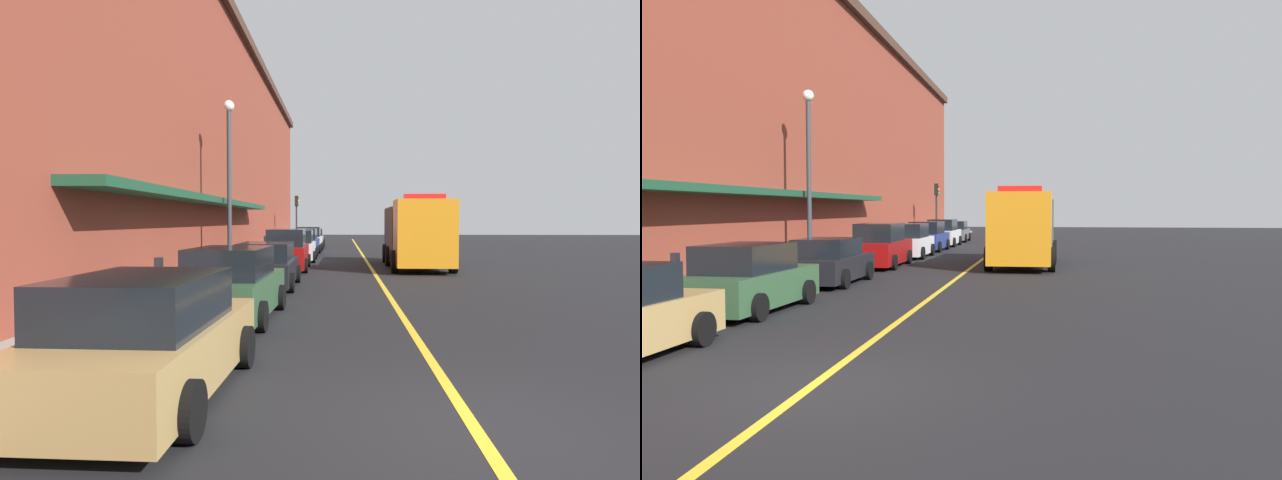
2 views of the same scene
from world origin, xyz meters
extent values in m
plane|color=black|center=(0.00, 25.00, 0.00)|extent=(112.00, 112.00, 0.00)
cube|color=gray|center=(-6.20, 25.00, 0.07)|extent=(2.40, 70.00, 0.15)
cube|color=gold|center=(0.00, 25.00, 0.00)|extent=(0.16, 70.00, 0.01)
cube|color=brown|center=(-11.94, 24.00, 6.90)|extent=(9.08, 64.00, 13.81)
cube|color=#472D23|center=(-7.25, 24.00, 13.51)|extent=(0.40, 64.00, 0.60)
cube|color=#19472D|center=(-6.85, 16.00, 3.10)|extent=(1.20, 22.40, 0.24)
cube|color=#A5844C|center=(-3.93, 0.89, 0.56)|extent=(1.99, 4.45, 0.78)
cube|color=black|center=(-3.94, 0.67, 1.27)|extent=(1.75, 2.47, 0.63)
cylinder|color=black|center=(-4.84, 2.28, 0.32)|extent=(0.24, 0.65, 0.64)
cylinder|color=black|center=(-2.94, 2.23, 0.32)|extent=(0.24, 0.65, 0.64)
cylinder|color=black|center=(-4.92, -0.45, 0.32)|extent=(0.24, 0.65, 0.64)
cylinder|color=black|center=(-3.02, -0.50, 0.32)|extent=(0.24, 0.65, 0.64)
cube|color=#2D5133|center=(-3.93, 6.17, 0.59)|extent=(1.91, 4.39, 0.82)
cube|color=black|center=(-3.94, 5.95, 1.33)|extent=(1.67, 2.43, 0.67)
cylinder|color=black|center=(-4.79, 7.54, 0.32)|extent=(0.24, 0.65, 0.64)
cylinder|color=black|center=(-3.00, 7.49, 0.32)|extent=(0.24, 0.65, 0.64)
cylinder|color=black|center=(-4.87, 4.86, 0.32)|extent=(0.24, 0.65, 0.64)
cylinder|color=black|center=(-3.08, 4.80, 0.32)|extent=(0.24, 0.65, 0.64)
cube|color=black|center=(-3.98, 11.99, 0.55)|extent=(1.88, 4.40, 0.75)
cube|color=black|center=(-3.97, 11.77, 1.23)|extent=(1.69, 2.43, 0.61)
cylinder|color=black|center=(-4.92, 13.35, 0.32)|extent=(0.22, 0.64, 0.64)
cylinder|color=black|center=(-3.05, 13.36, 0.32)|extent=(0.22, 0.64, 0.64)
cylinder|color=black|center=(-4.91, 10.62, 0.32)|extent=(0.22, 0.64, 0.64)
cylinder|color=black|center=(-3.03, 10.63, 0.32)|extent=(0.22, 0.64, 0.64)
cube|color=maroon|center=(-3.93, 18.37, 0.65)|extent=(1.87, 4.92, 0.94)
cube|color=black|center=(-3.92, 18.13, 1.50)|extent=(1.66, 2.71, 0.77)
cylinder|color=black|center=(-4.86, 19.87, 0.32)|extent=(0.23, 0.64, 0.64)
cylinder|color=black|center=(-3.05, 19.90, 0.32)|extent=(0.23, 0.64, 0.64)
cylinder|color=black|center=(-4.81, 16.84, 0.32)|extent=(0.23, 0.64, 0.64)
cylinder|color=black|center=(-3.00, 16.87, 0.32)|extent=(0.23, 0.64, 0.64)
cube|color=silver|center=(-3.87, 23.81, 0.61)|extent=(1.87, 4.51, 0.87)
cube|color=black|center=(-3.87, 23.59, 1.40)|extent=(1.67, 2.49, 0.71)
cylinder|color=black|center=(-4.81, 25.20, 0.32)|extent=(0.23, 0.64, 0.64)
cylinder|color=black|center=(-2.96, 25.22, 0.32)|extent=(0.23, 0.64, 0.64)
cylinder|color=black|center=(-4.79, 22.41, 0.32)|extent=(0.23, 0.64, 0.64)
cylinder|color=black|center=(-2.94, 22.43, 0.32)|extent=(0.23, 0.64, 0.64)
cube|color=navy|center=(-3.94, 29.05, 0.61)|extent=(1.97, 4.41, 0.87)
cube|color=black|center=(-3.94, 28.83, 1.40)|extent=(1.75, 2.44, 0.71)
cylinder|color=black|center=(-4.87, 30.42, 0.32)|extent=(0.23, 0.64, 0.64)
cylinder|color=black|center=(-2.95, 30.39, 0.32)|extent=(0.23, 0.64, 0.64)
cylinder|color=black|center=(-4.92, 27.71, 0.32)|extent=(0.23, 0.64, 0.64)
cylinder|color=black|center=(-3.00, 27.67, 0.32)|extent=(0.23, 0.64, 0.64)
cube|color=silver|center=(-3.86, 34.17, 0.63)|extent=(1.89, 4.32, 0.90)
cube|color=black|center=(-3.86, 33.96, 1.44)|extent=(1.69, 2.38, 0.74)
cylinder|color=black|center=(-4.79, 35.51, 0.32)|extent=(0.22, 0.64, 0.64)
cylinder|color=black|center=(-2.91, 35.50, 0.32)|extent=(0.22, 0.64, 0.64)
cylinder|color=black|center=(-4.81, 32.84, 0.32)|extent=(0.22, 0.64, 0.64)
cylinder|color=black|center=(-2.93, 32.83, 0.32)|extent=(0.22, 0.64, 0.64)
cube|color=#595B60|center=(-3.87, 40.16, 0.56)|extent=(1.85, 4.32, 0.77)
cube|color=black|center=(-3.87, 39.95, 1.27)|extent=(1.64, 2.39, 0.63)
cylinder|color=black|center=(-4.79, 41.48, 0.32)|extent=(0.23, 0.64, 0.64)
cylinder|color=black|center=(-3.00, 41.51, 0.32)|extent=(0.23, 0.64, 0.64)
cylinder|color=black|center=(-4.74, 38.82, 0.32)|extent=(0.23, 0.64, 0.64)
cylinder|color=black|center=(-2.95, 38.85, 0.32)|extent=(0.23, 0.64, 0.64)
cube|color=orange|center=(2.13, 16.99, 1.74)|extent=(2.53, 2.35, 2.88)
cube|color=#3F3F42|center=(2.21, 21.27, 1.62)|extent=(2.59, 5.64, 2.65)
cube|color=red|center=(2.13, 16.99, 3.30)|extent=(1.75, 0.63, 0.24)
cylinder|color=black|center=(3.40, 17.05, 0.50)|extent=(0.32, 1.01, 1.00)
cylinder|color=black|center=(0.88, 17.09, 0.50)|extent=(0.32, 1.01, 1.00)
cylinder|color=black|center=(3.46, 20.54, 0.50)|extent=(0.32, 1.01, 1.00)
cylinder|color=black|center=(0.94, 20.59, 0.50)|extent=(0.32, 1.01, 1.00)
cylinder|color=black|center=(3.50, 22.81, 0.50)|extent=(0.32, 1.01, 1.00)
cylinder|color=black|center=(0.98, 22.85, 0.50)|extent=(0.32, 1.01, 1.00)
cylinder|color=#4C4C51|center=(-5.35, 5.28, 0.68)|extent=(0.07, 0.07, 1.05)
cube|color=black|center=(-5.35, 5.28, 1.34)|extent=(0.14, 0.18, 0.28)
cylinder|color=#4C4C51|center=(-5.35, 9.98, 0.68)|extent=(0.07, 0.07, 1.05)
cube|color=black|center=(-5.35, 9.98, 1.34)|extent=(0.14, 0.18, 0.28)
cylinder|color=#4C4C51|center=(-5.35, 21.16, 0.68)|extent=(0.07, 0.07, 1.05)
cube|color=black|center=(-5.35, 21.16, 1.34)|extent=(0.14, 0.18, 0.28)
cylinder|color=#4C4C51|center=(-5.35, 38.44, 0.68)|extent=(0.07, 0.07, 1.05)
cube|color=black|center=(-5.35, 38.44, 1.34)|extent=(0.14, 0.18, 0.28)
cylinder|color=#33383D|center=(-5.95, 15.27, 3.40)|extent=(0.18, 0.18, 6.50)
sphere|color=white|center=(-5.95, 15.27, 6.87)|extent=(0.44, 0.44, 0.44)
cylinder|color=#232326|center=(-5.30, 39.73, 1.85)|extent=(0.14, 0.14, 3.40)
cube|color=black|center=(-5.30, 39.73, 4.00)|extent=(0.28, 0.36, 0.90)
sphere|color=red|center=(-5.14, 39.73, 4.30)|extent=(0.16, 0.16, 0.16)
sphere|color=gold|center=(-5.14, 39.73, 4.00)|extent=(0.16, 0.16, 0.16)
sphere|color=green|center=(-5.14, 39.73, 3.70)|extent=(0.16, 0.16, 0.16)
camera|label=1|loc=(-1.46, -5.73, 2.26)|focal=29.44mm
camera|label=2|loc=(3.32, -8.55, 2.50)|focal=35.93mm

